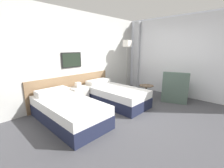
# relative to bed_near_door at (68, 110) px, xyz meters

# --- Properties ---
(ground_plane) EXTENTS (16.00, 16.00, 0.00)m
(ground_plane) POSITION_rel_bed_near_door_xyz_m (1.34, -0.98, -0.26)
(ground_plane) COLOR #47474C
(wall_headboard) EXTENTS (10.00, 0.10, 2.70)m
(wall_headboard) POSITION_rel_bed_near_door_xyz_m (1.31, 1.03, 1.04)
(wall_headboard) COLOR silver
(wall_headboard) RESTS_ON ground_plane
(wall_window) EXTENTS (0.21, 4.48, 2.70)m
(wall_window) POSITION_rel_bed_near_door_xyz_m (3.71, -1.13, 1.08)
(wall_window) COLOR white
(wall_window) RESTS_ON ground_plane
(bed_near_door) EXTENTS (0.98, 1.96, 0.63)m
(bed_near_door) POSITION_rel_bed_near_door_xyz_m (0.00, 0.00, 0.00)
(bed_near_door) COLOR #1E233D
(bed_near_door) RESTS_ON ground_plane
(bed_near_window) EXTENTS (0.98, 1.96, 0.63)m
(bed_near_window) POSITION_rel_bed_near_door_xyz_m (1.56, 0.00, 0.00)
(bed_near_window) COLOR #1E233D
(bed_near_window) RESTS_ON ground_plane
(nightstand) EXTENTS (0.49, 0.40, 0.67)m
(nightstand) POSITION_rel_bed_near_door_xyz_m (0.78, 0.72, 0.01)
(nightstand) COLOR beige
(nightstand) RESTS_ON ground_plane
(floor_lamp) EXTENTS (0.24, 0.24, 1.91)m
(floor_lamp) POSITION_rel_bed_near_door_xyz_m (2.81, 0.53, 1.35)
(floor_lamp) COLOR #9E9993
(floor_lamp) RESTS_ON ground_plane
(side_table) EXTENTS (0.44, 0.44, 0.48)m
(side_table) POSITION_rel_bed_near_door_xyz_m (2.51, -0.52, 0.08)
(side_table) COLOR brown
(side_table) RESTS_ON ground_plane
(armchair) EXTENTS (1.01, 0.96, 0.94)m
(armchair) POSITION_rel_bed_near_door_xyz_m (3.12, -1.18, 0.04)
(armchair) COLOR #4C6056
(armchair) RESTS_ON ground_plane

